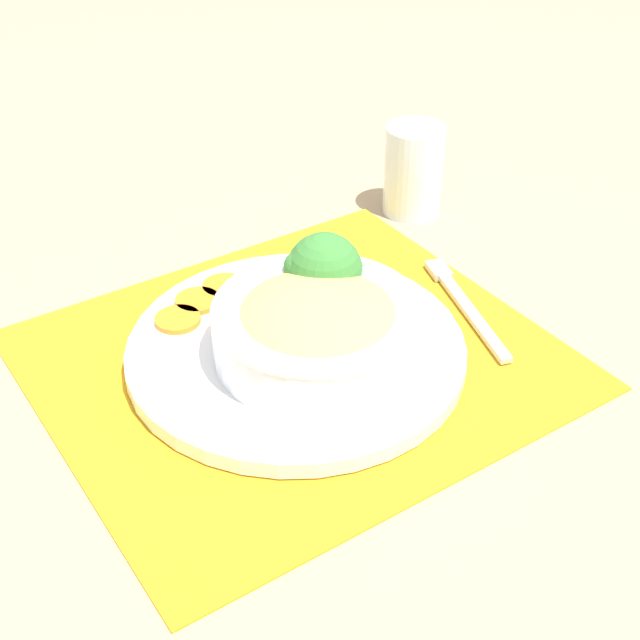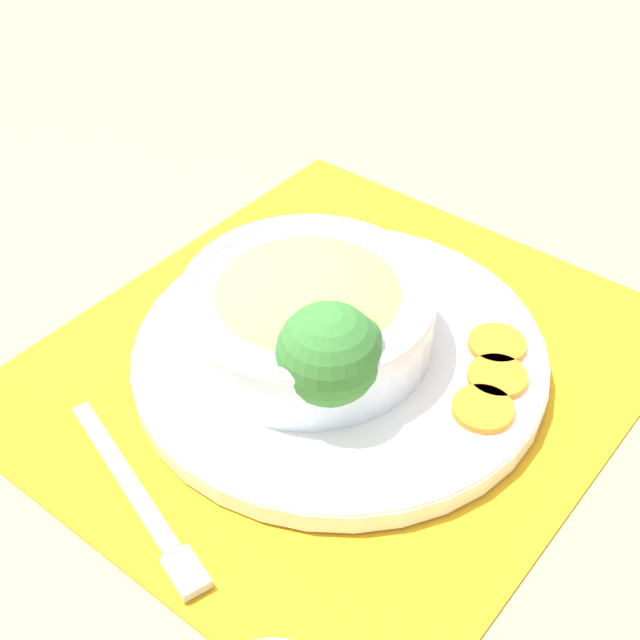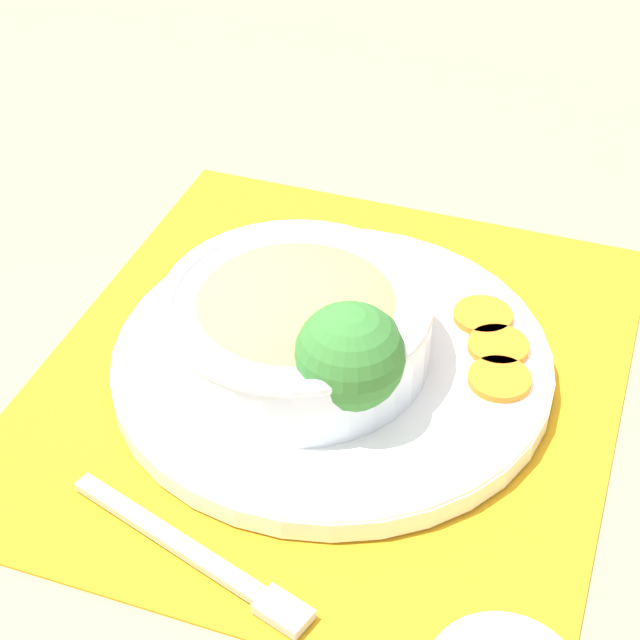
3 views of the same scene
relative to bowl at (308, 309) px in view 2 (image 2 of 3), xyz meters
name	(u,v)px [view 2 (image 2 of 3)]	position (x,y,z in m)	size (l,w,h in m)	color
ground_plane	(339,366)	(-0.01, 0.02, -0.05)	(4.00, 4.00, 0.00)	tan
placemat	(339,365)	(-0.01, 0.02, -0.05)	(0.49, 0.44, 0.00)	orange
plate	(340,352)	(-0.01, 0.02, -0.04)	(0.32, 0.32, 0.02)	white
bowl	(308,309)	(0.00, 0.00, 0.00)	(0.19, 0.19, 0.06)	silver
broccoli_floret	(329,355)	(0.04, 0.06, 0.02)	(0.07, 0.07, 0.08)	#84AD5B
carrot_slice_near	(483,409)	(-0.03, 0.14, -0.03)	(0.04, 0.04, 0.01)	orange
carrot_slice_middle	(497,377)	(-0.06, 0.13, -0.03)	(0.04, 0.04, 0.01)	orange
carrot_slice_far	(497,344)	(-0.09, 0.11, -0.03)	(0.04, 0.04, 0.01)	orange
fork	(146,510)	(0.18, 0.02, -0.04)	(0.06, 0.18, 0.01)	#B7B7BC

